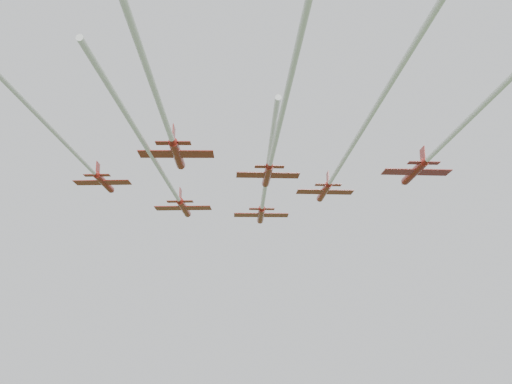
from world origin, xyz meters
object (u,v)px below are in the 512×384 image
at_px(jet_lead, 264,195).
at_px(jet_row3_mid, 275,143).
at_px(jet_row2_left, 167,181).
at_px(jet_row3_right, 449,138).
at_px(jet_row3_left, 75,153).
at_px(jet_row4_left, 160,104).
at_px(jet_row2_right, 346,156).

relative_size(jet_lead, jet_row3_mid, 1.07).
distance_m(jet_row2_left, jet_row3_mid, 20.17).
xyz_separation_m(jet_row3_mid, jet_row3_right, (19.05, 10.07, 1.25)).
bearing_deg(jet_row3_left, jet_row3_right, -0.25).
xyz_separation_m(jet_lead, jet_row4_left, (5.48, -39.97, -1.10)).
height_order(jet_row2_left, jet_row4_left, jet_row4_left).
bearing_deg(jet_row2_right, jet_row3_right, -37.00).
bearing_deg(jet_row4_left, jet_row3_mid, 47.23).
relative_size(jet_row2_left, jet_row2_right, 0.96).
bearing_deg(jet_row4_left, jet_row3_left, 127.31).
xyz_separation_m(jet_lead, jet_row2_right, (16.52, -10.72, 1.03)).
relative_size(jet_lead, jet_row4_left, 0.93).
xyz_separation_m(jet_row2_left, jet_row4_left, (13.27, -23.47, 0.07)).
bearing_deg(jet_row2_left, jet_lead, 43.53).
bearing_deg(jet_row3_right, jet_row4_left, -159.85).
relative_size(jet_row2_left, jet_row4_left, 1.02).
bearing_deg(jet_lead, jet_row2_left, -140.27).
xyz_separation_m(jet_lead, jet_row3_left, (-13.32, -29.61, -0.45)).
height_order(jet_row3_left, jet_row4_left, jet_row3_left).
bearing_deg(jet_row4_left, jet_row3_right, 23.39).
bearing_deg(jet_row3_right, jet_row3_mid, -179.23).
distance_m(jet_lead, jet_row4_left, 40.36).
bearing_deg(jet_row2_right, jet_row4_left, -137.62).
xyz_separation_m(jet_lead, jet_row2_left, (-7.79, -16.50, -1.17)).
bearing_deg(jet_row3_mid, jet_row2_left, 134.07).
bearing_deg(jet_row2_right, jet_row3_left, -174.61).
height_order(jet_row3_left, jet_row3_right, jet_row3_right).
xyz_separation_m(jet_row3_left, jet_row3_mid, (24.54, 6.38, -0.07)).
relative_size(jet_row3_left, jet_row3_right, 0.93).
bearing_deg(jet_row2_left, jet_row3_mid, -40.71).
height_order(jet_row3_right, jet_row4_left, jet_row3_right).
distance_m(jet_lead, jet_row3_mid, 25.80).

